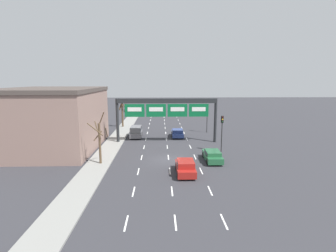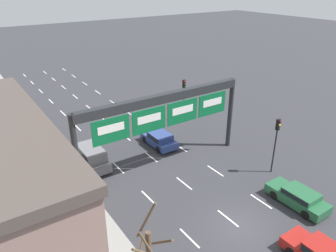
% 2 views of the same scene
% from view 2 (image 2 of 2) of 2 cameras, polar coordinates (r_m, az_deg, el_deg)
% --- Properties ---
extents(ground_plane, '(220.00, 220.00, 0.00)m').
position_cam_2_polar(ground_plane, '(22.99, 12.19, -16.79)').
color(ground_plane, '#333338').
extents(lane_dashes, '(6.72, 67.00, 0.01)m').
position_cam_2_polar(lane_dashes, '(31.87, -5.28, -3.57)').
color(lane_dashes, white).
rests_on(lane_dashes, ground_plane).
extents(sign_gantry, '(15.23, 0.70, 6.70)m').
position_cam_2_polar(sign_gantry, '(25.91, -0.63, 2.89)').
color(sign_gantry, '#232628').
rests_on(sign_gantry, ground_plane).
extents(car_green, '(1.80, 4.44, 1.30)m').
position_cam_2_polar(car_green, '(25.59, 21.73, -11.38)').
color(car_green, '#235B38').
rests_on(car_green, ground_plane).
extents(suv_grey, '(1.86, 4.42, 1.81)m').
position_cam_2_polar(suv_grey, '(28.88, -13.21, -5.10)').
color(suv_grey, slate).
rests_on(suv_grey, ground_plane).
extents(car_blue, '(1.91, 4.15, 1.32)m').
position_cam_2_polar(car_blue, '(31.64, -1.51, -2.24)').
color(car_blue, navy).
rests_on(car_blue, ground_plane).
extents(traffic_light_near_gantry, '(0.30, 0.35, 4.81)m').
position_cam_2_polar(traffic_light_near_gantry, '(27.57, 18.41, -1.55)').
color(traffic_light_near_gantry, black).
rests_on(traffic_light_near_gantry, ground_plane).
extents(traffic_light_mid_block, '(0.30, 0.35, 4.78)m').
position_cam_2_polar(traffic_light_mid_block, '(36.28, 2.81, 5.94)').
color(traffic_light_mid_block, black).
rests_on(traffic_light_mid_block, ground_plane).
extents(tree_bare_closest, '(1.75, 1.95, 5.47)m').
position_cam_2_polar(tree_bare_closest, '(35.59, -24.37, 2.94)').
color(tree_bare_closest, brown).
rests_on(tree_bare_closest, sidewalk_left).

